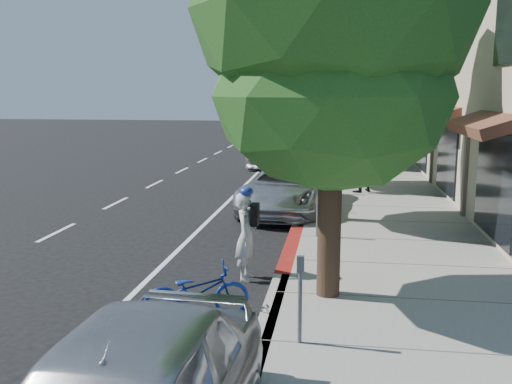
% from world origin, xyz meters
% --- Properties ---
extents(ground, '(120.00, 120.00, 0.00)m').
position_xyz_m(ground, '(0.00, 0.00, 0.00)').
color(ground, black).
rests_on(ground, ground).
extents(sidewalk, '(4.60, 56.00, 0.15)m').
position_xyz_m(sidewalk, '(2.30, 8.00, 0.07)').
color(sidewalk, gray).
rests_on(sidewalk, ground).
extents(curb, '(0.30, 56.00, 0.15)m').
position_xyz_m(curb, '(0.00, 8.00, 0.07)').
color(curb, '#9E998E').
rests_on(curb, ground).
extents(curb_red_segment, '(0.32, 4.00, 0.15)m').
position_xyz_m(curb_red_segment, '(0.00, 1.00, 0.07)').
color(curb_red_segment, maroon).
rests_on(curb_red_segment, ground).
extents(street_tree_0, '(4.65, 4.65, 7.69)m').
position_xyz_m(street_tree_0, '(0.90, -2.00, 4.76)').
color(street_tree_0, black).
rests_on(street_tree_0, ground).
extents(street_tree_1, '(4.70, 4.70, 7.96)m').
position_xyz_m(street_tree_1, '(0.90, 4.00, 4.95)').
color(street_tree_1, black).
rests_on(street_tree_1, ground).
extents(street_tree_2, '(4.22, 4.22, 7.20)m').
position_xyz_m(street_tree_2, '(0.90, 10.00, 4.49)').
color(street_tree_2, black).
rests_on(street_tree_2, ground).
extents(street_tree_3, '(4.46, 4.46, 8.37)m').
position_xyz_m(street_tree_3, '(0.90, 16.00, 5.32)').
color(street_tree_3, black).
rests_on(street_tree_3, ground).
extents(street_tree_4, '(4.95, 4.95, 7.56)m').
position_xyz_m(street_tree_4, '(0.90, 22.00, 4.59)').
color(street_tree_4, black).
rests_on(street_tree_4, ground).
extents(street_tree_5, '(4.30, 4.30, 7.64)m').
position_xyz_m(street_tree_5, '(0.90, 28.00, 4.80)').
color(street_tree_5, black).
rests_on(street_tree_5, ground).
extents(cyclist, '(0.43, 0.64, 1.72)m').
position_xyz_m(cyclist, '(-0.70, -0.96, 0.86)').
color(cyclist, silver).
rests_on(cyclist, ground).
extents(bicycle, '(1.80, 1.17, 0.89)m').
position_xyz_m(bicycle, '(-1.17, -3.00, 0.45)').
color(bicycle, navy).
rests_on(bicycle, ground).
extents(silver_suv, '(2.86, 5.43, 1.46)m').
position_xyz_m(silver_suv, '(-0.50, 5.50, 0.73)').
color(silver_suv, silver).
rests_on(silver_suv, ground).
extents(dark_sedan, '(2.01, 4.61, 1.47)m').
position_xyz_m(dark_sedan, '(-0.50, 14.34, 0.74)').
color(dark_sedan, '#212427').
rests_on(dark_sedan, ground).
extents(white_pickup, '(2.71, 6.08, 1.73)m').
position_xyz_m(white_pickup, '(-2.20, 16.84, 0.87)').
color(white_pickup, '#BCBCBC').
rests_on(white_pickup, ground).
extents(dark_suv_far, '(2.26, 4.90, 1.63)m').
position_xyz_m(dark_suv_far, '(-0.95, 24.77, 0.81)').
color(dark_suv_far, black).
rests_on(dark_suv_far, ground).
extents(pedestrian, '(1.12, 1.09, 1.82)m').
position_xyz_m(pedestrian, '(1.74, 8.49, 1.06)').
color(pedestrian, black).
rests_on(pedestrian, sidewalk).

